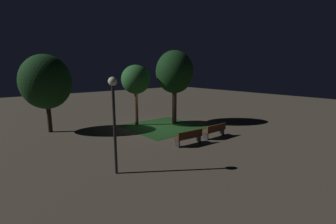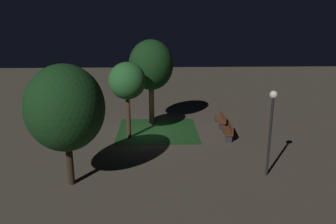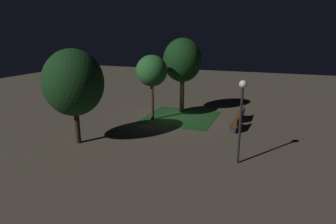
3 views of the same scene
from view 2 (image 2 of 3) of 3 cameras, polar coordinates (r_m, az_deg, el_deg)
ground_plane at (r=21.26m, az=-2.69°, el=-3.60°), size 60.00×60.00×0.00m
grass_lawn at (r=21.60m, az=-1.85°, el=-3.26°), size 5.21×5.21×0.01m
bench_corner at (r=20.49m, az=10.49°, el=-3.21°), size 1.83×0.62×0.88m
bench_near_trees at (r=22.66m, az=9.23°, el=-1.28°), size 1.80×0.48×0.88m
tree_near_wall at (r=22.07m, az=-2.98°, el=8.12°), size 2.98×2.98×5.83m
tree_left_canopy at (r=19.53m, az=-7.14°, el=5.32°), size 2.21×2.21×4.70m
tree_tall_center at (r=14.30m, az=-17.52°, el=0.64°), size 3.32×3.32×5.37m
lamp_post_path_center at (r=15.38m, az=17.62°, el=-1.03°), size 0.36×0.36×4.07m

